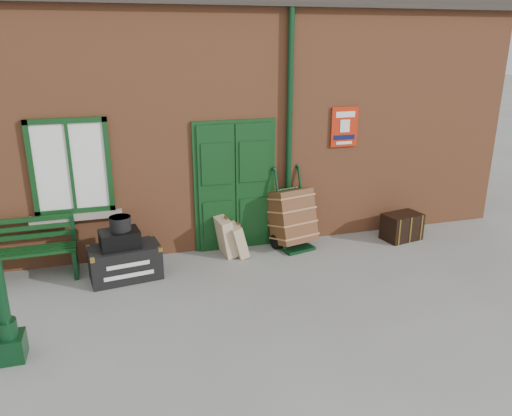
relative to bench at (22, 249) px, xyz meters
name	(u,v)px	position (x,y,z in m)	size (l,w,h in m)	color
ground	(278,281)	(3.72, -1.18, -0.49)	(80.00, 80.00, 0.00)	gray
station_building	(224,110)	(3.72, 2.31, 1.67)	(10.30, 4.30, 4.36)	#9D5632
bench	(22,249)	(0.00, 0.00, 0.00)	(1.57, 0.51, 0.97)	#0E3614
houdini_trunk	(125,262)	(1.49, -0.42, -0.23)	(1.05, 0.58, 0.52)	black
strongbox	(120,239)	(1.44, -0.42, 0.17)	(0.58, 0.42, 0.26)	black
hatbox	(120,223)	(1.47, -0.39, 0.40)	(0.31, 0.31, 0.21)	black
suitcase_back	(226,237)	(3.17, 0.00, -0.15)	(0.18, 0.46, 0.65)	tan
suitcase_front	(237,240)	(3.35, -0.10, -0.20)	(0.17, 0.42, 0.55)	tan
porter_trolley	(292,218)	(4.39, 0.04, 0.05)	(0.83, 0.87, 1.40)	black
dark_trunk	(402,226)	(6.45, -0.21, -0.24)	(0.68, 0.44, 0.49)	black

